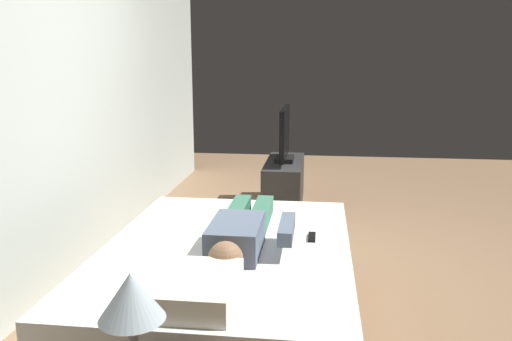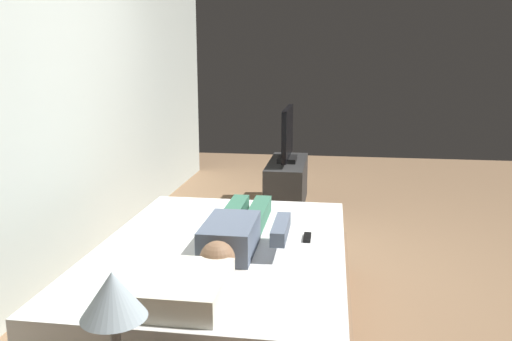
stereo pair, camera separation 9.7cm
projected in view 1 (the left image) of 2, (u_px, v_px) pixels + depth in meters
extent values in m
plane|color=#8C6B4C|center=(291.00, 277.00, 3.91)|extent=(10.00, 10.00, 0.00)
cube|color=silver|center=(90.00, 85.00, 4.20)|extent=(6.40, 0.10, 2.80)
cube|color=brown|center=(228.00, 307.00, 3.12)|extent=(2.08, 1.51, 0.30)
cube|color=white|center=(227.00, 264.00, 3.07)|extent=(2.00, 1.43, 0.24)
cube|color=silver|center=(198.00, 289.00, 2.33)|extent=(0.48, 0.34, 0.12)
cube|color=slate|center=(236.00, 237.00, 2.92)|extent=(0.48, 0.28, 0.18)
sphere|color=#936B4C|center=(226.00, 259.00, 2.60)|extent=(0.18, 0.18, 0.18)
cube|color=#387056|center=(261.00, 215.00, 3.44)|extent=(0.60, 0.11, 0.11)
cube|color=#387056|center=(237.00, 214.00, 3.46)|extent=(0.60, 0.11, 0.11)
cube|color=slate|center=(287.00, 229.00, 2.93)|extent=(0.40, 0.08, 0.08)
cube|color=black|center=(312.00, 237.00, 3.15)|extent=(0.15, 0.04, 0.02)
cube|color=#2D2D2D|center=(284.00, 183.00, 5.76)|extent=(1.10, 0.40, 0.50)
cube|color=black|center=(284.00, 159.00, 5.70)|extent=(0.32, 0.20, 0.05)
cube|color=black|center=(285.00, 132.00, 5.64)|extent=(0.88, 0.05, 0.54)
cone|color=silver|center=(131.00, 296.00, 1.68)|extent=(0.22, 0.22, 0.16)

